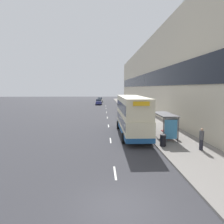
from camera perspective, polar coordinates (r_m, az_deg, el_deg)
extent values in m
plane|color=#38383D|center=(9.76, 2.31, -25.82)|extent=(220.00, 220.00, 0.00)
cube|color=gray|center=(47.51, 6.21, 0.65)|extent=(5.00, 93.00, 0.14)
cube|color=beige|center=(48.07, 11.12, 9.85)|extent=(3.00, 93.00, 15.57)
cube|color=black|center=(47.69, 9.28, 8.98)|extent=(0.12, 89.28, 2.80)
cube|color=silver|center=(12.99, 0.88, -16.99)|extent=(0.12, 2.00, 0.01)
cube|color=silver|center=(20.24, -0.43, -8.13)|extent=(0.12, 2.00, 0.01)
cube|color=silver|center=(27.72, -1.02, -3.99)|extent=(0.12, 2.00, 0.01)
cube|color=silver|center=(35.29, -1.35, -1.61)|extent=(0.12, 2.00, 0.01)
cube|color=silver|center=(42.89, -1.57, -0.08)|extent=(0.12, 2.00, 0.01)
cube|color=silver|center=(50.52, -1.72, 1.00)|extent=(0.12, 2.00, 0.01)
cube|color=silver|center=(58.16, -1.83, 1.79)|extent=(0.12, 2.00, 0.01)
cube|color=#4C4C51|center=(21.17, 14.84, -0.59)|extent=(1.60, 4.20, 0.08)
cylinder|color=#4C4C51|center=(19.28, 14.51, -5.04)|extent=(0.10, 0.10, 2.40)
cylinder|color=#4C4C51|center=(23.07, 11.60, -3.00)|extent=(0.10, 0.10, 2.40)
cylinder|color=#4C4C51|center=(19.74, 18.41, -4.90)|extent=(0.10, 0.10, 2.40)
cylinder|color=#4C4C51|center=(23.45, 14.93, -2.93)|extent=(0.10, 0.10, 2.40)
cube|color=#99A8B2|center=(21.55, 16.45, -3.52)|extent=(0.04, 3.68, 1.92)
cube|color=#3F8CBF|center=(19.54, 16.43, -4.80)|extent=(1.19, 0.10, 1.82)
cube|color=maroon|center=(21.59, 15.30, -5.82)|extent=(0.36, 2.80, 0.08)
cube|color=beige|center=(22.35, 5.71, -2.99)|extent=(2.55, 10.59, 1.85)
cube|color=beige|center=(22.10, 5.77, 1.87)|extent=(2.50, 10.28, 1.95)
cube|color=#1E518C|center=(22.48, 5.69, -4.75)|extent=(2.58, 10.65, 0.45)
cube|color=#2D3847|center=(22.29, 5.72, -2.05)|extent=(2.58, 9.96, 0.81)
cube|color=#2D3847|center=(22.11, 5.77, 1.62)|extent=(2.55, 9.96, 0.94)
cube|color=yellow|center=(16.86, 8.38, 2.37)|extent=(1.40, 0.08, 0.36)
cylinder|color=black|center=(25.90, 1.75, -3.66)|extent=(0.30, 1.00, 1.00)
cylinder|color=black|center=(26.21, 7.33, -3.58)|extent=(0.30, 1.00, 1.00)
cylinder|color=black|center=(19.20, 3.29, -7.45)|extent=(0.30, 1.00, 1.00)
cylinder|color=black|center=(19.62, 10.78, -7.25)|extent=(0.30, 1.00, 1.00)
cube|color=navy|center=(62.24, -3.83, 2.76)|extent=(1.74, 4.41, 0.80)
cube|color=#2D3847|center=(62.41, -3.83, 3.44)|extent=(1.53, 2.12, 0.65)
cylinder|color=black|center=(60.89, -3.04, 2.29)|extent=(0.20, 0.60, 0.60)
cylinder|color=black|center=(60.93, -4.67, 2.28)|extent=(0.20, 0.60, 0.60)
cylinder|color=black|center=(63.62, -3.02, 2.49)|extent=(0.20, 0.60, 0.60)
cylinder|color=black|center=(63.66, -4.58, 2.48)|extent=(0.20, 0.60, 0.60)
cube|color=#B7B799|center=(72.88, -3.50, 3.37)|extent=(1.80, 3.97, 0.78)
cube|color=#2D3847|center=(73.03, -3.50, 3.94)|extent=(1.58, 1.90, 0.64)
cylinder|color=black|center=(71.67, -2.79, 3.00)|extent=(0.20, 0.60, 0.60)
cylinder|color=black|center=(71.70, -4.23, 2.99)|extent=(0.20, 0.60, 0.60)
cylinder|color=black|center=(74.12, -2.78, 3.13)|extent=(0.20, 0.60, 0.60)
cylinder|color=black|center=(74.15, -4.17, 3.12)|extent=(0.20, 0.60, 0.60)
cylinder|color=#23232D|center=(21.71, 17.46, -5.90)|extent=(0.29, 0.29, 0.85)
cylinder|color=#4C4C51|center=(21.56, 17.54, -3.88)|extent=(0.35, 0.35, 0.71)
sphere|color=tan|center=(21.47, 17.58, -2.65)|extent=(0.23, 0.23, 0.23)
cylinder|color=#23232D|center=(18.31, 24.12, -8.53)|extent=(0.30, 0.30, 0.88)
cylinder|color=#4C4C51|center=(18.12, 24.24, -6.08)|extent=(0.37, 0.37, 0.73)
sphere|color=tan|center=(18.02, 24.32, -4.58)|extent=(0.24, 0.24, 0.24)
cylinder|color=black|center=(18.36, 14.36, -7.97)|extent=(0.52, 0.52, 0.95)
cylinder|color=#2D2D33|center=(18.24, 14.41, -6.37)|extent=(0.55, 0.55, 0.10)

